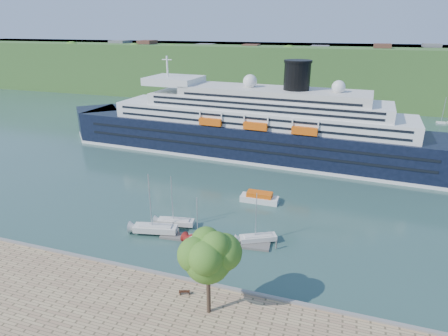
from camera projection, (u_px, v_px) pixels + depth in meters
ground at (148, 277)px, 52.09m from camera, size 400.00×400.00×0.00m
far_hillside at (297, 72)px, 176.42m from camera, size 400.00×50.00×24.00m
quay_coping at (147, 271)px, 51.50m from camera, size 220.00×0.50×0.30m
cruise_ship at (249, 108)px, 96.63m from camera, size 112.46×22.28×25.09m
park_bench at (184, 291)px, 47.04m from camera, size 1.50×1.00×0.89m
promenade_tree at (208, 270)px, 42.24m from camera, size 7.17×7.17×11.87m
floating_pontoon at (214, 241)px, 60.37m from camera, size 18.10×3.92×0.40m
sailboat_white_near at (154, 206)px, 60.79m from camera, size 8.29×3.84×10.33m
sailboat_red at (200, 226)px, 56.69m from camera, size 6.72×4.49×8.49m
sailboat_white_far at (259, 219)px, 58.73m from camera, size 6.61×4.58×8.40m
tender_launch at (259, 197)px, 73.69m from camera, size 7.53×2.62×2.08m
sailboat_extra at (175, 203)px, 63.42m from camera, size 7.13×3.08×8.91m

